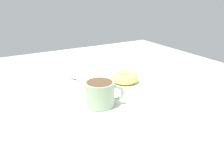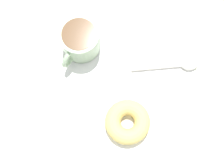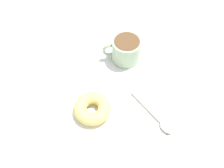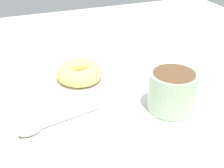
{
  "view_description": "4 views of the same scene",
  "coord_description": "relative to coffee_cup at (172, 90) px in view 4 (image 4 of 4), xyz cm",
  "views": [
    {
      "loc": [
        64.12,
        -34.48,
        31.12
      ],
      "look_at": [
        0.57,
        2.39,
        2.3
      ],
      "focal_mm": 40.0,
      "sensor_mm": 36.0,
      "label": 1
    },
    {
      "loc": [
        -1.09,
        16.9,
        65.76
      ],
      "look_at": [
        0.57,
        2.39,
        2.3
      ],
      "focal_mm": 50.0,
      "sensor_mm": 36.0,
      "label": 2
    },
    {
      "loc": [
        -31.75,
        18.68,
        56.5
      ],
      "look_at": [
        0.57,
        2.39,
        2.3
      ],
      "focal_mm": 40.0,
      "sensor_mm": 36.0,
      "label": 3
    },
    {
      "loc": [
        -17.91,
        -44.38,
        30.52
      ],
      "look_at": [
        0.57,
        2.39,
        2.3
      ],
      "focal_mm": 50.0,
      "sensor_mm": 36.0,
      "label": 4
    }
  ],
  "objects": [
    {
      "name": "coffee_cup",
      "position": [
        0.0,
        0.0,
        0.0
      ],
      "size": [
        8.23,
        10.55,
        6.87
      ],
      "color": "#9EB793",
      "rests_on": "napkin"
    },
    {
      "name": "spoon",
      "position": [
        -21.82,
        2.23,
        -3.17
      ],
      "size": [
        14.55,
        4.37,
        0.9
      ],
      "color": "#B7B2A8",
      "rests_on": "napkin"
    },
    {
      "name": "donut",
      "position": [
        -11.81,
        15.7,
        -1.93
      ],
      "size": [
        9.32,
        9.32,
        3.28
      ],
      "primitive_type": "torus",
      "color": "#E5C66B",
      "rests_on": "napkin"
    },
    {
      "name": "ground_plane",
      "position": [
        -8.32,
        5.83,
        -4.87
      ],
      "size": [
        120.0,
        120.0,
        2.0
      ],
      "primitive_type": "cube",
      "color": "beige"
    },
    {
      "name": "napkin",
      "position": [
        -7.75,
        8.22,
        -3.72
      ],
      "size": [
        35.36,
        35.36,
        0.3
      ],
      "primitive_type": "cube",
      "rotation": [
        0.0,
        0.0,
        -0.01
      ],
      "color": "white",
      "rests_on": "ground_plane"
    }
  ]
}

